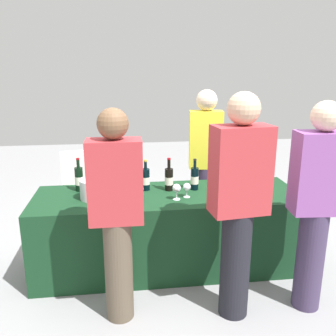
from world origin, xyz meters
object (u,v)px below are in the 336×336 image
(wine_bottle_2, at_px, (146,179))
(wine_bottle_3, at_px, (169,179))
(wine_glass_0, at_px, (120,187))
(wine_bottle_0, at_px, (79,179))
(guest_1, at_px, (239,201))
(wine_bottle_1, at_px, (127,179))
(wine_glass_1, at_px, (140,189))
(server_pouring, at_px, (205,158))
(guest_2, at_px, (317,202))
(guest_0, at_px, (116,211))
(wine_glass_2, at_px, (177,189))
(wine_glass_3, at_px, (187,187))
(wine_bottle_4, at_px, (195,178))
(menu_board, at_px, (90,188))
(ice_bucket, at_px, (93,189))

(wine_bottle_2, height_order, wine_bottle_3, wine_bottle_3)
(wine_bottle_3, relative_size, wine_glass_0, 2.17)
(wine_bottle_0, distance_m, guest_1, 1.57)
(wine_bottle_1, distance_m, wine_glass_1, 0.30)
(server_pouring, bearing_deg, guest_2, 120.78)
(wine_bottle_2, bearing_deg, guest_0, -107.60)
(wine_glass_1, bearing_deg, wine_bottle_1, 110.79)
(wine_glass_2, bearing_deg, wine_bottle_0, 158.14)
(wine_glass_3, xyz_separation_m, guest_0, (-0.62, -0.59, 0.05))
(wine_bottle_3, relative_size, guest_0, 0.20)
(wine_glass_1, height_order, guest_0, guest_0)
(wine_glass_0, xyz_separation_m, wine_glass_1, (0.17, -0.06, -0.01))
(guest_2, bearing_deg, wine_bottle_4, 136.32)
(wine_glass_1, xyz_separation_m, menu_board, (-0.54, 1.17, -0.36))
(wine_bottle_4, bearing_deg, wine_glass_3, -118.72)
(ice_bucket, relative_size, guest_2, 0.14)
(wine_bottle_2, distance_m, guest_1, 1.10)
(wine_glass_1, distance_m, menu_board, 1.34)
(menu_board, bearing_deg, guest_2, -55.14)
(menu_board, bearing_deg, wine_glass_2, -64.75)
(wine_glass_2, bearing_deg, wine_glass_0, 169.87)
(wine_glass_3, bearing_deg, ice_bucket, 175.30)
(wine_glass_2, relative_size, guest_1, 0.08)
(wine_bottle_0, bearing_deg, ice_bucket, -58.89)
(wine_bottle_2, height_order, menu_board, wine_bottle_2)
(wine_glass_2, xyz_separation_m, server_pouring, (0.42, 0.73, 0.08))
(server_pouring, height_order, menu_board, server_pouring)
(wine_glass_1, bearing_deg, wine_glass_3, 2.27)
(wine_bottle_3, bearing_deg, server_pouring, 45.81)
(wine_bottle_0, height_order, guest_2, guest_2)
(wine_bottle_4, bearing_deg, ice_bucket, -171.87)
(wine_bottle_0, xyz_separation_m, wine_glass_3, (0.97, -0.30, -0.02))
(wine_bottle_4, distance_m, wine_glass_2, 0.33)
(server_pouring, xyz_separation_m, guest_1, (-0.06, -1.34, 0.02))
(wine_bottle_2, height_order, guest_1, guest_1)
(wine_bottle_3, height_order, ice_bucket, wine_bottle_3)
(wine_bottle_2, distance_m, ice_bucket, 0.51)
(wine_bottle_1, height_order, guest_2, guest_2)
(guest_1, bearing_deg, wine_bottle_1, 124.02)
(wine_bottle_0, height_order, wine_glass_3, wine_bottle_0)
(wine_glass_2, distance_m, guest_0, 0.75)
(wine_glass_2, xyz_separation_m, guest_2, (0.96, -0.60, 0.06))
(wine_bottle_4, bearing_deg, guest_2, -48.51)
(wine_bottle_1, bearing_deg, wine_glass_2, -35.81)
(wine_glass_2, bearing_deg, ice_bucket, 170.98)
(wine_bottle_4, distance_m, server_pouring, 0.53)
(wine_bottle_2, xyz_separation_m, wine_bottle_4, (0.46, -0.04, 0.00))
(wine_bottle_1, bearing_deg, ice_bucket, -147.71)
(wine_bottle_2, relative_size, wine_bottle_4, 0.98)
(server_pouring, bearing_deg, menu_board, -11.41)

